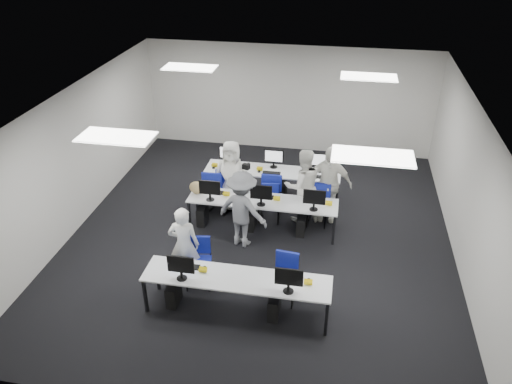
% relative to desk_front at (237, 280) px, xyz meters
% --- Properties ---
extents(room, '(9.00, 9.02, 3.00)m').
position_rel_desk_front_xyz_m(room, '(0.00, 2.40, 0.82)').
color(room, black).
rests_on(room, ground).
extents(ceiling_panels, '(5.20, 4.60, 0.02)m').
position_rel_desk_front_xyz_m(ceiling_panels, '(0.00, 2.40, 2.30)').
color(ceiling_panels, white).
rests_on(ceiling_panels, room).
extents(desk_front, '(3.20, 0.70, 0.73)m').
position_rel_desk_front_xyz_m(desk_front, '(0.00, 0.00, 0.00)').
color(desk_front, white).
rests_on(desk_front, ground).
extents(desk_mid, '(3.20, 0.70, 0.73)m').
position_rel_desk_front_xyz_m(desk_mid, '(0.00, 2.60, 0.00)').
color(desk_mid, white).
rests_on(desk_mid, ground).
extents(desk_back, '(3.20, 0.70, 0.73)m').
position_rel_desk_front_xyz_m(desk_back, '(0.00, 4.00, 0.00)').
color(desk_back, white).
rests_on(desk_back, ground).
extents(equipment_front, '(2.51, 0.41, 1.19)m').
position_rel_desk_front_xyz_m(equipment_front, '(-0.19, -0.02, -0.32)').
color(equipment_front, '#0D3DB5').
rests_on(equipment_front, desk_front).
extents(equipment_mid, '(2.91, 0.41, 1.19)m').
position_rel_desk_front_xyz_m(equipment_mid, '(-0.19, 2.58, -0.32)').
color(equipment_mid, white).
rests_on(equipment_mid, desk_mid).
extents(equipment_back, '(2.91, 0.41, 1.19)m').
position_rel_desk_front_xyz_m(equipment_back, '(0.19, 4.02, -0.32)').
color(equipment_back, white).
rests_on(equipment_back, desk_back).
extents(chair_0, '(0.53, 0.56, 0.92)m').
position_rel_desk_front_xyz_m(chair_0, '(-0.85, 0.61, -0.39)').
color(chair_0, navy).
rests_on(chair_0, ground).
extents(chair_1, '(0.49, 0.52, 0.89)m').
position_rel_desk_front_xyz_m(chair_1, '(0.76, 0.48, -0.40)').
color(chair_1, navy).
rests_on(chair_1, ground).
extents(chair_2, '(0.56, 0.59, 0.92)m').
position_rel_desk_front_xyz_m(chair_2, '(-1.08, 3.24, -0.39)').
color(chair_2, navy).
rests_on(chair_2, ground).
extents(chair_3, '(0.50, 0.54, 0.99)m').
position_rel_desk_front_xyz_m(chair_3, '(0.09, 3.09, -0.37)').
color(chair_3, navy).
rests_on(chair_3, ground).
extents(chair_4, '(0.44, 0.48, 0.88)m').
position_rel_desk_front_xyz_m(chair_4, '(1.14, 3.07, -0.40)').
color(chair_4, navy).
rests_on(chair_4, ground).
extents(chair_5, '(0.51, 0.55, 0.98)m').
position_rel_desk_front_xyz_m(chair_5, '(-1.27, 3.36, -0.37)').
color(chair_5, navy).
rests_on(chair_5, ground).
extents(chair_6, '(0.48, 0.51, 0.84)m').
position_rel_desk_front_xyz_m(chair_6, '(0.06, 3.34, -0.41)').
color(chair_6, navy).
rests_on(chair_6, ground).
extents(chair_7, '(0.48, 0.53, 0.96)m').
position_rel_desk_front_xyz_m(chair_7, '(1.19, 3.35, -0.38)').
color(chair_7, navy).
rests_on(chair_7, ground).
extents(handbag, '(0.37, 0.26, 0.28)m').
position_rel_desk_front_xyz_m(handbag, '(-1.45, 2.64, 0.19)').
color(handbag, tan).
rests_on(handbag, desk_mid).
extents(student_0, '(0.60, 0.42, 1.56)m').
position_rel_desk_front_xyz_m(student_0, '(-1.13, 0.69, 0.10)').
color(student_0, white).
rests_on(student_0, ground).
extents(student_1, '(1.01, 0.90, 1.72)m').
position_rel_desk_front_xyz_m(student_1, '(0.80, 3.16, 0.18)').
color(student_1, white).
rests_on(student_1, ground).
extents(student_2, '(0.83, 0.54, 1.69)m').
position_rel_desk_front_xyz_m(student_2, '(-0.84, 3.35, 0.16)').
color(student_2, white).
rests_on(student_2, ground).
extents(student_3, '(1.05, 0.45, 1.77)m').
position_rel_desk_front_xyz_m(student_3, '(1.34, 3.29, 0.21)').
color(student_3, white).
rests_on(student_3, ground).
extents(photographer, '(1.22, 0.92, 1.67)m').
position_rel_desk_front_xyz_m(photographer, '(-0.32, 2.00, 0.15)').
color(photographer, slate).
rests_on(photographer, ground).
extents(dslr_camera, '(0.19, 0.21, 0.10)m').
position_rel_desk_front_xyz_m(dslr_camera, '(-0.26, 2.17, 1.05)').
color(dslr_camera, black).
rests_on(dslr_camera, photographer).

